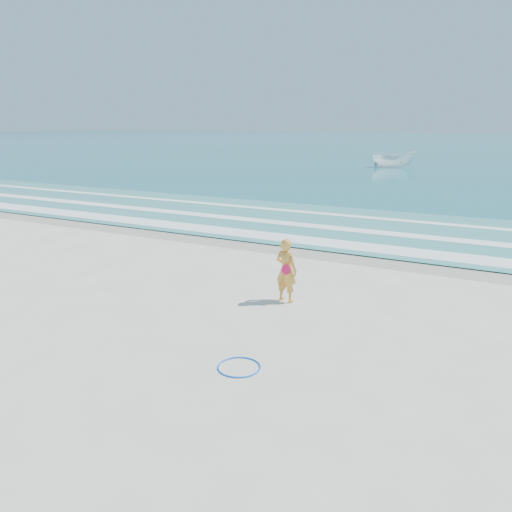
% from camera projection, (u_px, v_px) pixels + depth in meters
% --- Properties ---
extents(ground, '(400.00, 400.00, 0.00)m').
position_uv_depth(ground, '(161.00, 334.00, 11.78)').
color(ground, silver).
rests_on(ground, ground).
extents(wet_sand, '(400.00, 2.40, 0.00)m').
position_uv_depth(wet_sand, '(304.00, 249.00, 19.49)').
color(wet_sand, '#B2A893').
rests_on(wet_sand, ground).
extents(ocean, '(400.00, 190.00, 0.04)m').
position_uv_depth(ocean, '(481.00, 145.00, 101.76)').
color(ocean, '#19727F').
rests_on(ocean, ground).
extents(shallow, '(400.00, 10.00, 0.01)m').
position_uv_depth(shallow, '(344.00, 225.00, 23.77)').
color(shallow, '#59B7AD').
rests_on(shallow, ocean).
extents(foam_near, '(400.00, 1.40, 0.01)m').
position_uv_depth(foam_near, '(316.00, 241.00, 20.59)').
color(foam_near, white).
rests_on(foam_near, shallow).
extents(foam_mid, '(400.00, 0.90, 0.01)m').
position_uv_depth(foam_mid, '(338.00, 228.00, 23.08)').
color(foam_mid, white).
rests_on(foam_mid, shallow).
extents(foam_far, '(400.00, 0.60, 0.01)m').
position_uv_depth(foam_far, '(359.00, 217.00, 25.91)').
color(foam_far, white).
rests_on(foam_far, shallow).
extents(hoop, '(0.92, 0.92, 0.03)m').
position_uv_depth(hoop, '(239.00, 367.00, 10.15)').
color(hoop, blue).
rests_on(hoop, ground).
extents(boat, '(4.82, 3.18, 1.74)m').
position_uv_depth(boat, '(393.00, 159.00, 53.32)').
color(boat, white).
rests_on(boat, ocean).
extents(woman, '(0.72, 0.54, 1.79)m').
position_uv_depth(woman, '(286.00, 270.00, 13.69)').
color(woman, gold).
rests_on(woman, ground).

